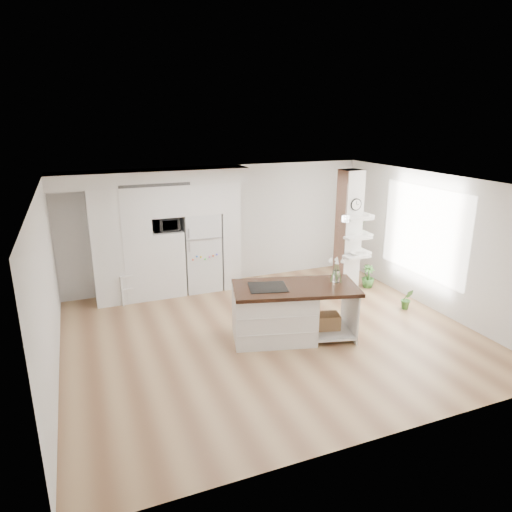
% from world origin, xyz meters
% --- Properties ---
extents(floor, '(7.00, 6.00, 0.01)m').
position_xyz_m(floor, '(0.00, 0.00, 0.00)').
color(floor, tan).
rests_on(floor, ground).
extents(room, '(7.04, 6.04, 2.72)m').
position_xyz_m(room, '(0.00, 0.00, 1.86)').
color(room, white).
rests_on(room, ground).
extents(cabinet_wall, '(4.00, 0.71, 2.70)m').
position_xyz_m(cabinet_wall, '(-1.45, 2.67, 1.51)').
color(cabinet_wall, white).
rests_on(cabinet_wall, floor).
extents(refrigerator, '(0.78, 0.69, 1.75)m').
position_xyz_m(refrigerator, '(-0.53, 2.68, 0.88)').
color(refrigerator, silver).
rests_on(refrigerator, floor).
extents(column, '(0.69, 0.90, 2.70)m').
position_xyz_m(column, '(2.38, 1.13, 1.35)').
color(column, silver).
rests_on(column, floor).
extents(window, '(0.00, 2.40, 2.40)m').
position_xyz_m(window, '(3.48, 0.30, 1.50)').
color(window, white).
rests_on(window, room).
extents(pendant_light, '(0.12, 0.12, 0.10)m').
position_xyz_m(pendant_light, '(1.70, 0.15, 2.12)').
color(pendant_light, white).
rests_on(pendant_light, room).
extents(kitchen_island, '(2.31, 1.51, 1.53)m').
position_xyz_m(kitchen_island, '(0.11, -0.16, 0.50)').
color(kitchen_island, white).
rests_on(kitchen_island, floor).
extents(bookshelf, '(0.60, 0.43, 0.63)m').
position_xyz_m(bookshelf, '(-2.07, 2.51, 0.28)').
color(bookshelf, white).
rests_on(bookshelf, floor).
extents(floor_plant_a, '(0.29, 0.27, 0.43)m').
position_xyz_m(floor_plant_a, '(3.00, 0.03, 0.21)').
color(floor_plant_a, '#3E7C31').
rests_on(floor_plant_a, floor).
extents(floor_plant_b, '(0.31, 0.31, 0.52)m').
position_xyz_m(floor_plant_b, '(3.00, 1.36, 0.26)').
color(floor_plant_b, '#3E7C31').
rests_on(floor_plant_b, floor).
extents(microwave, '(0.54, 0.37, 0.30)m').
position_xyz_m(microwave, '(-1.27, 2.62, 1.57)').
color(microwave, '#2D2D2D').
rests_on(microwave, cabinet_wall).
extents(shelf_plant, '(0.27, 0.23, 0.30)m').
position_xyz_m(shelf_plant, '(2.63, 1.30, 1.52)').
color(shelf_plant, '#3E7C31').
rests_on(shelf_plant, column).
extents(decor_bowl, '(0.22, 0.22, 0.05)m').
position_xyz_m(decor_bowl, '(2.30, 0.90, 1.00)').
color(decor_bowl, white).
rests_on(decor_bowl, column).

